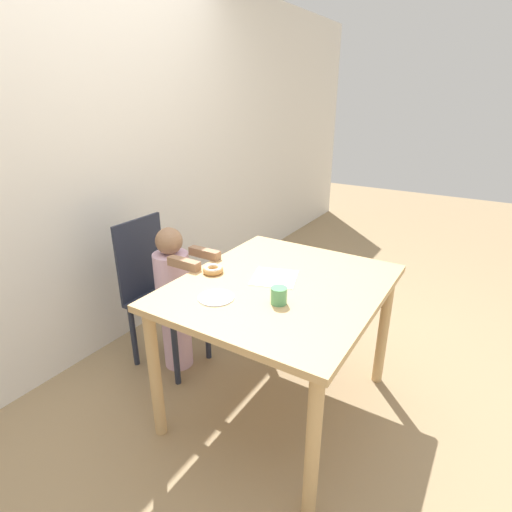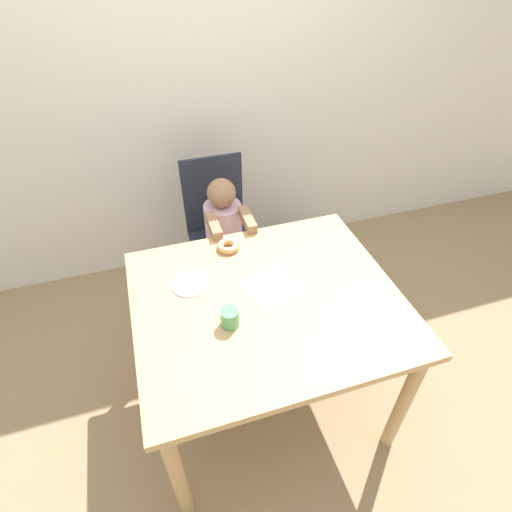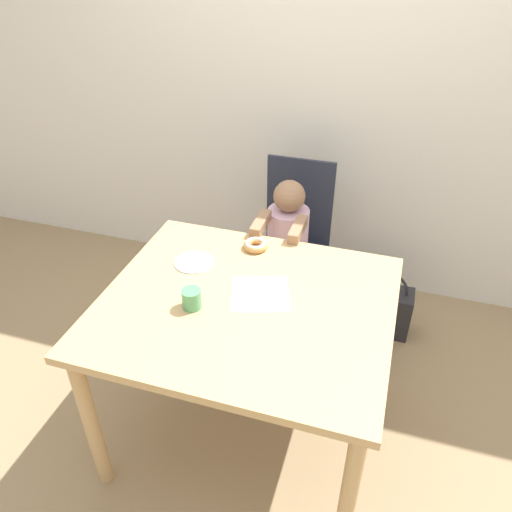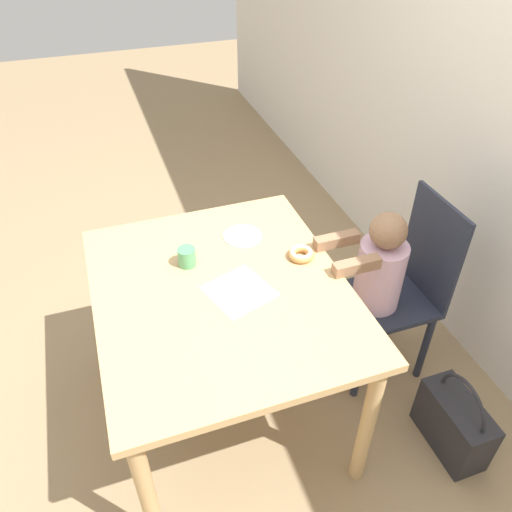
{
  "view_description": "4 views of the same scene",
  "coord_description": "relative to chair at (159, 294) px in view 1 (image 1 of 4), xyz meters",
  "views": [
    {
      "loc": [
        -1.61,
        -0.85,
        1.65
      ],
      "look_at": [
        -0.0,
        0.15,
        0.89
      ],
      "focal_mm": 28.0,
      "sensor_mm": 36.0,
      "label": 1
    },
    {
      "loc": [
        -0.4,
        -1.11,
        2.01
      ],
      "look_at": [
        -0.0,
        0.15,
        0.89
      ],
      "focal_mm": 28.0,
      "sensor_mm": 36.0,
      "label": 2
    },
    {
      "loc": [
        0.48,
        -1.42,
        2.01
      ],
      "look_at": [
        -0.0,
        0.15,
        0.89
      ],
      "focal_mm": 35.0,
      "sensor_mm": 36.0,
      "label": 3
    },
    {
      "loc": [
        1.4,
        -0.34,
        2.08
      ],
      "look_at": [
        -0.0,
        0.15,
        0.89
      ],
      "focal_mm": 35.0,
      "sensor_mm": 36.0,
      "label": 4
    }
  ],
  "objects": [
    {
      "name": "chair",
      "position": [
        0.0,
        0.0,
        0.0
      ],
      "size": [
        0.37,
        0.43,
        0.95
      ],
      "color": "#232838",
      "rests_on": "ground_plane"
    },
    {
      "name": "ground_plane",
      "position": [
        0.02,
        -0.86,
        -0.48
      ],
      "size": [
        12.0,
        12.0,
        0.0
      ],
      "primitive_type": "plane",
      "color": "#997F5B"
    },
    {
      "name": "dining_table",
      "position": [
        0.02,
        -0.86,
        0.19
      ],
      "size": [
        1.13,
        0.97,
        0.77
      ],
      "color": "tan",
      "rests_on": "ground_plane"
    },
    {
      "name": "handbag",
      "position": [
        0.52,
        0.02,
        -0.33
      ],
      "size": [
        0.35,
        0.16,
        0.42
      ],
      "color": "#232328",
      "rests_on": "ground_plane"
    },
    {
      "name": "cup",
      "position": [
        -0.17,
        -0.95,
        0.33
      ],
      "size": [
        0.07,
        0.07,
        0.08
      ],
      "color": "#519E66",
      "rests_on": "dining_table"
    },
    {
      "name": "donut",
      "position": [
        -0.06,
        -0.49,
        0.31
      ],
      "size": [
        0.11,
        0.11,
        0.04
      ],
      "color": "tan",
      "rests_on": "dining_table"
    },
    {
      "name": "plate",
      "position": [
        -0.28,
        -0.68,
        0.29
      ],
      "size": [
        0.17,
        0.17,
        0.01
      ],
      "color": "silver",
      "rests_on": "dining_table"
    },
    {
      "name": "child_figure",
      "position": [
        0.0,
        -0.13,
        0.0
      ],
      "size": [
        0.23,
        0.4,
        0.94
      ],
      "color": "silver",
      "rests_on": "ground_plane"
    },
    {
      "name": "wall_back",
      "position": [
        0.02,
        0.48,
        0.77
      ],
      "size": [
        8.0,
        0.05,
        2.5
      ],
      "color": "silver",
      "rests_on": "ground_plane"
    },
    {
      "name": "napkin",
      "position": [
        0.06,
        -0.8,
        0.29
      ],
      "size": [
        0.28,
        0.28,
        0.0
      ],
      "color": "white",
      "rests_on": "dining_table"
    }
  ]
}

